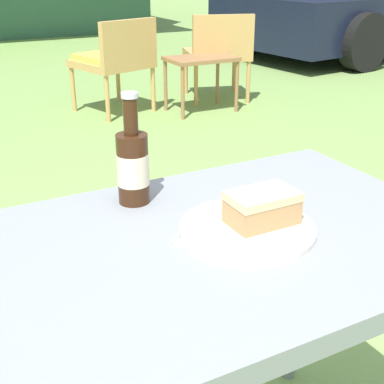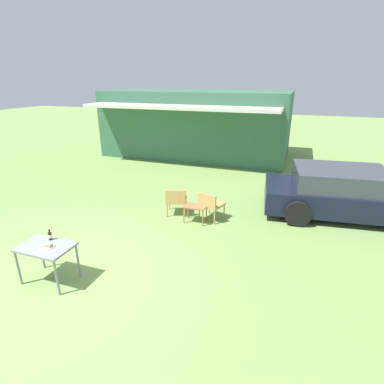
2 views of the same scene
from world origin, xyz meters
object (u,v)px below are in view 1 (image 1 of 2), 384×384
object	(u,v)px
wicker_chair_plain	(219,50)
garden_side_table	(201,64)
cake_on_plate	(254,218)
wicker_chair_cushioned	(115,58)
patio_table	(217,273)
cola_bottle_near	(133,165)
parked_car	(369,4)

from	to	relation	value
wicker_chair_plain	garden_side_table	xyz separation A→B (m)	(-0.32, -0.27, -0.06)
cake_on_plate	wicker_chair_cushioned	bearing A→B (deg)	73.88
garden_side_table	patio_table	bearing A→B (deg)	-118.43
wicker_chair_cushioned	garden_side_table	distance (m)	0.70
wicker_chair_cushioned	wicker_chair_plain	xyz separation A→B (m)	(0.96, -0.02, -0.00)
patio_table	cola_bottle_near	distance (m)	0.28
parked_car	cake_on_plate	bearing A→B (deg)	-143.26
parked_car	patio_table	xyz separation A→B (m)	(-5.31, -4.93, 0.02)
parked_car	wicker_chair_cushioned	distance (m)	4.49
parked_car	garden_side_table	size ratio (longest dim) A/B	7.89
wicker_chair_cushioned	wicker_chair_plain	size ratio (longest dim) A/B	1.00
patio_table	cola_bottle_near	bearing A→B (deg)	109.39
wicker_chair_plain	cake_on_plate	size ratio (longest dim) A/B	3.01
wicker_chair_cushioned	cola_bottle_near	size ratio (longest dim) A/B	3.33
patio_table	cola_bottle_near	size ratio (longest dim) A/B	4.07
parked_car	garden_side_table	world-z (taller)	parked_car
wicker_chair_cushioned	cake_on_plate	size ratio (longest dim) A/B	3.01
wicker_chair_cushioned	patio_table	bearing A→B (deg)	55.83
parked_car	wicker_chair_cushioned	size ratio (longest dim) A/B	5.75
garden_side_table	cake_on_plate	xyz separation A→B (m)	(-1.63, -3.16, 0.35)
cake_on_plate	cola_bottle_near	bearing A→B (deg)	124.38
cake_on_plate	parked_car	bearing A→B (deg)	43.33
wicker_chair_cushioned	garden_side_table	world-z (taller)	wicker_chair_cushioned
wicker_chair_cushioned	patio_table	size ratio (longest dim) A/B	0.82
wicker_chair_cushioned	cola_bottle_near	distance (m)	3.45
cake_on_plate	garden_side_table	bearing A→B (deg)	62.68
garden_side_table	cola_bottle_near	distance (m)	3.47
garden_side_table	cake_on_plate	bearing A→B (deg)	-117.32
cola_bottle_near	patio_table	bearing A→B (deg)	-70.61
parked_car	wicker_chair_plain	size ratio (longest dim) A/B	5.75
parked_car	cola_bottle_near	xyz separation A→B (m)	(-5.38, -4.72, 0.18)
wicker_chair_cushioned	garden_side_table	bearing A→B (deg)	138.79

